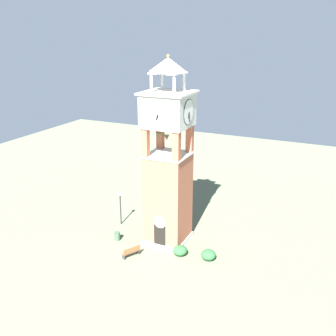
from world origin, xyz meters
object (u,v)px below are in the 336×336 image
at_px(clock_tower, 168,169).
at_px(trash_bin, 117,236).
at_px(park_bench, 131,252).
at_px(lamp_post, 120,202).

relative_size(clock_tower, trash_bin, 20.53).
distance_m(park_bench, trash_bin, 3.22).
bearing_deg(clock_tower, lamp_post, 171.33).
bearing_deg(park_bench, clock_tower, 68.42).
bearing_deg(park_bench, lamp_post, 129.50).
xyz_separation_m(clock_tower, trash_bin, (-4.17, -2.07, -6.43)).
distance_m(park_bench, lamp_post, 6.54).
bearing_deg(trash_bin, clock_tower, 26.37).
distance_m(lamp_post, trash_bin, 3.79).
height_order(clock_tower, trash_bin, clock_tower).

